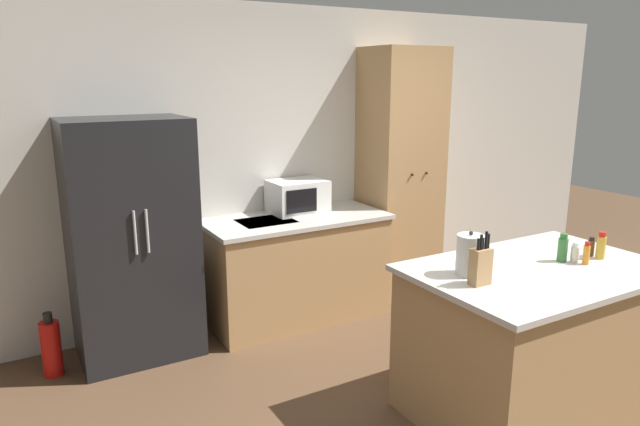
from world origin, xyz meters
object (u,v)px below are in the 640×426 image
spice_bottle_tall_dark (601,246)px  spice_bottle_green_herb (591,247)px  pantry_cabinet (400,174)px  refrigerator (132,240)px  spice_bottle_short_red (563,248)px  spice_bottle_pale_salt (586,254)px  fire_extinguisher (51,348)px  microwave (298,196)px  kettle (470,255)px  knife_block (481,265)px  spice_bottle_amber_oil (575,253)px

spice_bottle_tall_dark → spice_bottle_green_herb: size_ratio=1.40×
pantry_cabinet → refrigerator: bearing=-178.8°
refrigerator → spice_bottle_short_red: (2.13, -1.96, 0.13)m
spice_bottle_pale_salt → refrigerator: bearing=136.8°
refrigerator → fire_extinguisher: 0.90m
pantry_cabinet → spice_bottle_pale_salt: (-0.24, -2.12, -0.15)m
spice_bottle_green_herb → fire_extinguisher: 3.63m
pantry_cabinet → spice_bottle_short_red: 2.04m
microwave → spice_bottle_pale_salt: 2.33m
refrigerator → kettle: 2.37m
pantry_cabinet → knife_block: (-1.04, -2.05, -0.10)m
pantry_cabinet → fire_extinguisher: size_ratio=4.92×
microwave → knife_block: bearing=-90.0°
spice_bottle_tall_dark → fire_extinguisher: size_ratio=0.37×
refrigerator → spice_bottle_pale_salt: 3.03m
spice_bottle_short_red → fire_extinguisher: (-2.74, 1.91, -0.80)m
spice_bottle_amber_oil → pantry_cabinet: bearing=82.6°
spice_bottle_tall_dark → spice_bottle_short_red: (-0.25, 0.08, 0.00)m
spice_bottle_green_herb → spice_bottle_short_red: bearing=174.9°
spice_bottle_amber_oil → refrigerator: bearing=137.3°
microwave → spice_bottle_green_herb: 2.31m
microwave → spice_bottle_amber_oil: microwave is taller
kettle → knife_block: bearing=-113.4°
microwave → kettle: 1.97m
refrigerator → spice_bottle_tall_dark: (2.38, -2.05, 0.13)m
refrigerator → knife_block: bearing=-54.8°
spice_bottle_amber_oil → spice_bottle_pale_salt: 0.06m
pantry_cabinet → knife_block: size_ratio=7.64×
knife_block → spice_bottle_pale_salt: 0.80m
knife_block → kettle: bearing=66.6°
knife_block → fire_extinguisher: 2.92m
spice_bottle_pale_salt → fire_extinguisher: 3.55m
microwave → spice_bottle_amber_oil: bearing=-70.1°
refrigerator → microwave: 1.42m
spice_bottle_short_red → pantry_cabinet: bearing=81.1°
spice_bottle_short_red → spice_bottle_pale_salt: (0.07, -0.11, -0.02)m
spice_bottle_short_red → spice_bottle_amber_oil: spice_bottle_short_red is taller
fire_extinguisher → spice_bottle_pale_salt: bearing=-35.7°
refrigerator → knife_block: (1.41, -2.00, 0.16)m
microwave → knife_block: 2.12m
kettle → spice_bottle_short_red: bearing=-9.3°
refrigerator → spice_bottle_amber_oil: refrigerator is taller
spice_bottle_amber_oil → spice_bottle_pale_salt: size_ratio=0.88×
kettle → spice_bottle_green_herb: bearing=-8.2°
spice_bottle_tall_dark → spice_bottle_green_herb: 0.07m
spice_bottle_pale_salt → spice_bottle_tall_dark: bearing=8.3°
knife_block → spice_bottle_amber_oil: size_ratio=2.40×
microwave → spice_bottle_tall_dark: size_ratio=2.72×
spice_bottle_tall_dark → microwave: bearing=114.2°
spice_bottle_green_herb → microwave: bearing=114.8°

